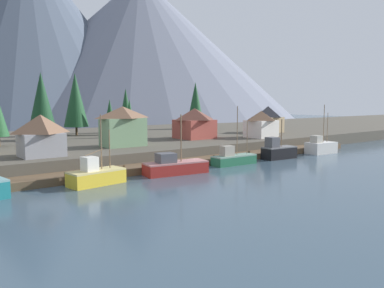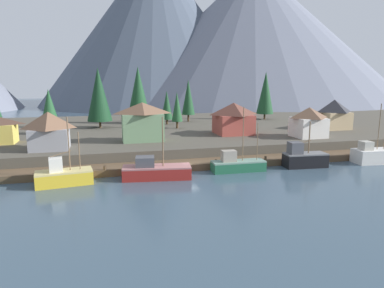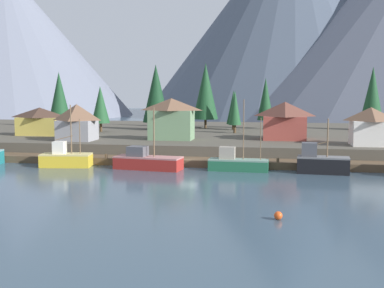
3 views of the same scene
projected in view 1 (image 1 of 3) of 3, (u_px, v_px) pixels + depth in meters
ground_plane at (131, 156)px, 75.97m from camera, size 400.00×400.00×1.00m
dock at (187, 163)px, 61.70m from camera, size 80.00×4.00×1.60m
shoreline_bank at (104, 142)px, 85.21m from camera, size 400.00×56.00×2.50m
mountain_central_peak at (30, 33)px, 180.49m from camera, size 123.68×123.68×81.99m
mountain_east_peak at (141, 49)px, 198.77m from camera, size 157.59×157.59×72.18m
mountain_far_ridge at (181, 77)px, 242.26m from camera, size 103.86×103.86×49.11m
fishing_boat_yellow at (96, 176)px, 48.03m from camera, size 7.19×3.82×8.59m
fishing_boat_red at (175, 166)px, 55.04m from camera, size 9.42×4.18×8.35m
fishing_boat_green at (233, 159)px, 63.01m from camera, size 7.87×2.64×9.40m
fishing_boat_black at (278, 151)px, 69.35m from camera, size 6.63×3.06×7.01m
fishing_boat_white at (321, 147)px, 76.50m from camera, size 6.30×3.69×9.50m
house_tan at (268, 119)px, 96.17m from camera, size 6.07×5.90×6.41m
house_white at (261, 124)px, 82.64m from camera, size 5.72×5.47×5.62m
house_red at (195, 123)px, 80.67m from camera, size 7.19×6.74×6.21m
house_green at (123, 126)px, 66.57m from camera, size 7.40×4.42×6.80m
house_grey at (41, 135)px, 54.58m from camera, size 5.89×4.93×5.86m
conifer_mid_left at (110, 115)px, 88.69m from camera, size 2.80×2.80×8.08m
conifer_mid_right at (130, 115)px, 83.35m from camera, size 2.43×2.43×8.08m
conifer_back_left at (126, 107)px, 95.73m from camera, size 3.39×3.39×10.73m
conifer_back_right at (76, 100)px, 87.56m from camera, size 5.42×5.42×13.87m
conifer_centre at (42, 102)px, 76.92m from camera, size 5.48×5.48×13.34m
conifer_far_left at (195, 103)px, 108.45m from camera, size 4.59×4.59×12.85m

